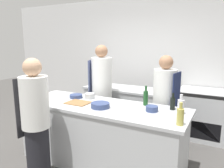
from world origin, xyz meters
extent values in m
plane|color=#4C4947|center=(0.00, 0.00, 0.00)|extent=(16.00, 16.00, 0.00)
cube|color=silver|center=(0.00, 2.13, 1.40)|extent=(8.00, 0.06, 2.80)
cube|color=#B7BABC|center=(0.00, 0.00, 0.44)|extent=(2.41, 0.83, 0.88)
cube|color=#B7BABC|center=(0.00, 0.00, 0.90)|extent=(2.51, 0.87, 0.04)
cube|color=#B7BABC|center=(-0.15, 1.24, 0.44)|extent=(1.62, 0.60, 0.88)
cube|color=#B7BABC|center=(-0.15, 1.24, 0.90)|extent=(1.69, 0.63, 0.04)
cube|color=#B7BABC|center=(1.22, 1.73, 0.46)|extent=(0.90, 0.70, 0.92)
cube|color=black|center=(1.22, 1.38, 0.25)|extent=(0.72, 0.01, 0.32)
cube|color=black|center=(1.22, 1.38, 0.88)|extent=(0.76, 0.01, 0.06)
cylinder|color=black|center=(-0.51, -0.75, 0.38)|extent=(0.30, 0.30, 0.75)
cylinder|color=white|center=(-0.51, -0.75, 1.08)|extent=(0.35, 0.35, 0.66)
cube|color=#2D2D33|center=(-0.69, -0.72, 0.99)|extent=(0.08, 0.33, 0.78)
sphere|color=tan|center=(-0.51, -0.75, 1.52)|extent=(0.23, 0.23, 0.23)
cylinder|color=black|center=(0.74, 0.72, 0.37)|extent=(0.31, 0.31, 0.75)
cylinder|color=silver|center=(0.74, 0.72, 1.08)|extent=(0.36, 0.36, 0.66)
cube|color=#19234C|center=(0.93, 0.70, 0.99)|extent=(0.05, 0.34, 0.77)
sphere|color=#9E7051|center=(0.74, 0.72, 1.52)|extent=(0.22, 0.22, 0.22)
cylinder|color=black|center=(-0.41, 0.72, 0.41)|extent=(0.31, 0.31, 0.82)
cylinder|color=white|center=(-0.41, 0.72, 1.18)|extent=(0.37, 0.37, 0.73)
cube|color=#4C567F|center=(-0.59, 0.67, 1.08)|extent=(0.10, 0.34, 0.85)
sphere|color=#9E7051|center=(-0.41, 0.72, 1.66)|extent=(0.22, 0.22, 0.22)
cylinder|color=#B2A84C|center=(1.17, -0.25, 1.02)|extent=(0.08, 0.08, 0.19)
cylinder|color=#B2A84C|center=(1.17, -0.25, 1.14)|extent=(0.04, 0.04, 0.07)
cylinder|color=silver|center=(1.10, 0.13, 1.01)|extent=(0.09, 0.09, 0.18)
cylinder|color=silver|center=(1.10, 0.13, 1.14)|extent=(0.04, 0.04, 0.07)
cylinder|color=black|center=(0.97, 0.27, 1.00)|extent=(0.07, 0.07, 0.17)
cylinder|color=black|center=(0.97, 0.27, 1.12)|extent=(0.03, 0.03, 0.06)
cylinder|color=#19471E|center=(0.58, 0.30, 1.03)|extent=(0.07, 0.07, 0.21)
cylinder|color=#19471E|center=(0.58, 0.30, 1.17)|extent=(0.03, 0.03, 0.08)
cylinder|color=#B7BABC|center=(-0.34, 0.23, 0.96)|extent=(0.16, 0.16, 0.09)
cylinder|color=navy|center=(0.75, 0.07, 0.96)|extent=(0.16, 0.16, 0.07)
cylinder|color=navy|center=(-0.57, 0.16, 0.95)|extent=(0.21, 0.21, 0.06)
cylinder|color=navy|center=(0.07, -0.12, 0.96)|extent=(0.26, 0.26, 0.07)
cube|color=olive|center=(-0.35, -0.08, 0.93)|extent=(0.34, 0.28, 0.01)
camera|label=1|loc=(1.59, -2.62, 1.83)|focal=35.00mm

